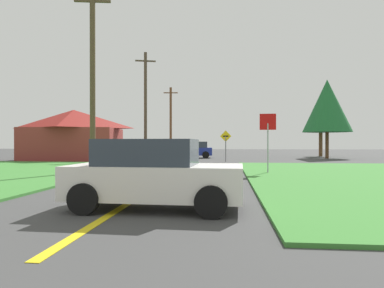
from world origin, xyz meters
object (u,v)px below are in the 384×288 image
at_px(car_approaching_junction, 193,150).
at_px(utility_pole_near, 93,77).
at_px(oak_tree_left, 321,120).
at_px(utility_pole_mid, 146,104).
at_px(car_behind_on_main_road, 154,174).
at_px(utility_pole_far, 171,120).
at_px(direction_sign, 226,142).
at_px(barn, 74,135).
at_px(pine_tree_center, 327,106).
at_px(stop_sign, 268,131).

distance_m(car_approaching_junction, utility_pole_near, 18.24).
bearing_deg(oak_tree_left, utility_pole_mid, -151.24).
xyz_separation_m(car_approaching_junction, car_behind_on_main_road, (1.66, -26.25, -0.00)).
bearing_deg(oak_tree_left, car_behind_on_main_road, -110.77).
xyz_separation_m(utility_pole_far, oak_tree_left, (17.44, -3.67, -0.33)).
height_order(direction_sign, barn, barn).
xyz_separation_m(car_behind_on_main_road, barn, (-11.72, 21.17, 1.40)).
bearing_deg(utility_pole_mid, utility_pole_far, 89.73).
bearing_deg(utility_pole_mid, oak_tree_left, 28.76).
distance_m(direction_sign, oak_tree_left, 16.14).
bearing_deg(direction_sign, utility_pole_mid, 160.89).
bearing_deg(direction_sign, utility_pole_near, -121.26).
xyz_separation_m(car_approaching_junction, utility_pole_near, (-3.35, -17.48, 4.01)).
xyz_separation_m(utility_pole_near, barn, (-6.72, 12.40, -2.62)).
bearing_deg(pine_tree_center, barn, -166.63).
relative_size(utility_pole_mid, oak_tree_left, 1.72).
distance_m(car_behind_on_main_road, barn, 24.24).
bearing_deg(pine_tree_center, oak_tree_left, 81.95).
xyz_separation_m(stop_sign, utility_pole_near, (-8.67, -0.46, 2.73)).
distance_m(direction_sign, pine_tree_center, 12.52).
bearing_deg(pine_tree_center, utility_pole_far, 152.59).
bearing_deg(pine_tree_center, stop_sign, -113.67).
height_order(stop_sign, direction_sign, stop_sign).
height_order(stop_sign, barn, barn).
bearing_deg(car_behind_on_main_road, utility_pole_far, 100.82).
relative_size(utility_pole_near, pine_tree_center, 1.23).
relative_size(car_approaching_junction, utility_pole_mid, 0.42).
height_order(utility_pole_far, pine_tree_center, utility_pole_far).
distance_m(stop_sign, utility_pole_far, 27.73).
bearing_deg(utility_pole_mid, car_behind_on_main_road, -76.00).
height_order(car_approaching_junction, utility_pole_far, utility_pole_far).
relative_size(utility_pole_far, pine_tree_center, 1.12).
distance_m(car_behind_on_main_road, utility_pole_mid, 23.09).
bearing_deg(utility_pole_far, utility_pole_near, -89.06).
distance_m(utility_pole_near, pine_tree_center, 24.19).
relative_size(car_behind_on_main_road, oak_tree_left, 0.73).
bearing_deg(car_behind_on_main_road, stop_sign, 70.41).
height_order(car_approaching_junction, barn, barn).
bearing_deg(car_behind_on_main_road, direction_sign, 87.49).
height_order(stop_sign, utility_pole_near, utility_pole_near).
bearing_deg(stop_sign, utility_pole_near, 5.42).
bearing_deg(barn, utility_pole_near, -61.54).
relative_size(stop_sign, car_behind_on_main_road, 0.73).
distance_m(utility_pole_far, barn, 15.63).
height_order(utility_pole_mid, pine_tree_center, utility_pole_mid).
bearing_deg(oak_tree_left, utility_pole_near, -126.63).
bearing_deg(utility_pole_far, direction_sign, -65.98).
relative_size(direction_sign, oak_tree_left, 0.45).
bearing_deg(pine_tree_center, car_approaching_junction, -178.28).
relative_size(car_approaching_junction, utility_pole_near, 0.43).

